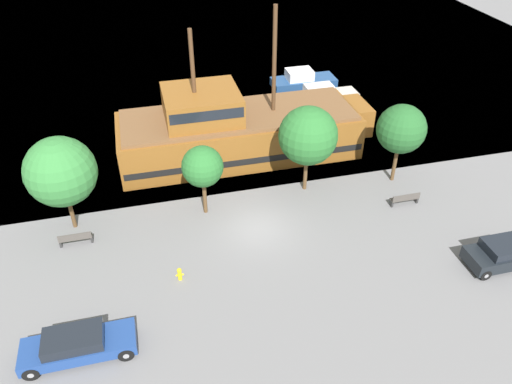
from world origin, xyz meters
TOP-DOWN VIEW (x-y plane):
  - ground_plane at (0.00, 0.00)m, footprint 160.00×160.00m
  - water_surface at (0.00, 44.00)m, footprint 80.00×80.00m
  - pirate_ship at (0.68, 8.69)m, footprint 18.16×5.87m
  - moored_boat_dockside at (9.18, 19.08)m, footprint 5.90×2.34m
  - moored_boat_outer at (9.60, 15.06)m, footprint 6.01×1.89m
  - parked_car_curb_front at (-9.89, -6.64)m, footprint 4.97×1.78m
  - parked_car_curb_mid at (12.07, -6.14)m, footprint 4.05×1.87m
  - fire_hydrant at (-4.96, -3.05)m, footprint 0.42×0.25m
  - bench_promenade_east at (9.57, 0.02)m, footprint 1.84×0.45m
  - bench_promenade_west at (-10.34, 1.16)m, footprint 1.82×0.45m
  - tree_row_east at (-10.49, 2.86)m, footprint 3.96×3.96m
  - tree_row_mideast at (-2.70, 2.35)m, footprint 2.47×2.47m
  - tree_row_midwest at (4.04, 3.24)m, footprint 3.69×3.69m
  - tree_row_west at (10.13, 2.78)m, footprint 3.15×3.15m

SIDE VIEW (x-z plane):
  - ground_plane at x=0.00m, z-range 0.00..0.00m
  - water_surface at x=0.00m, z-range 0.00..0.00m
  - fire_hydrant at x=-4.96m, z-range 0.03..0.79m
  - bench_promenade_west at x=-10.34m, z-range 0.02..0.87m
  - bench_promenade_east at x=9.57m, z-range 0.02..0.87m
  - moored_boat_dockside at x=9.18m, z-range -0.21..1.39m
  - moored_boat_outer at x=9.60m, z-range -0.21..1.54m
  - parked_car_curb_front at x=-9.89m, z-range 0.01..1.38m
  - parked_car_curb_mid at x=12.07m, z-range -0.01..1.48m
  - pirate_ship at x=0.68m, z-range -3.28..7.16m
  - tree_row_mideast at x=-2.70m, z-range 1.03..5.59m
  - tree_row_west at x=10.13m, z-range 1.14..6.58m
  - tree_row_east at x=-10.49m, z-range 0.95..6.82m
  - tree_row_midwest at x=4.04m, z-range 1.06..6.87m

